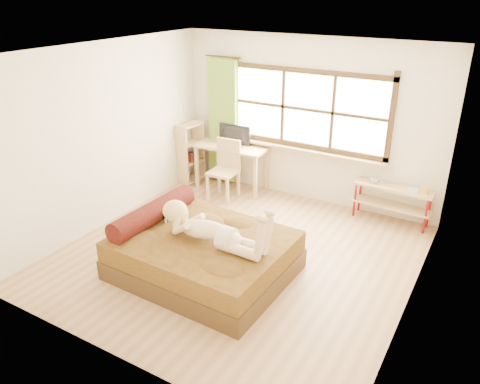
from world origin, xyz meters
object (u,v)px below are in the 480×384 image
Objects in this scene: bed at (201,252)px; woman at (211,219)px; bookshelf at (191,153)px; kitten at (162,212)px; chair at (226,166)px; desk at (232,151)px; pipe_shelf at (393,196)px.

woman is (0.20, -0.05, 0.55)m from bed.
bookshelf is at bearing 132.02° from woman.
bed reaches higher than kitten.
chair is at bearing 119.63° from woman.
woman reaches higher than bed.
desk reaches higher than kitten.
woman reaches higher than chair.
desk is at bearing -175.48° from pipe_shelf.
woman is 2.88m from desk.
bed is 0.77m from kitten.
pipe_shelf is (1.55, 2.70, -0.40)m from woman.
pipe_shelf is (2.83, 0.12, -0.27)m from desk.
chair is (-0.31, 2.07, -0.09)m from kitten.
woman is 1.23× the size of pipe_shelf.
desk is at bearing 15.73° from bookshelf.
kitten is 3.52m from pipe_shelf.
kitten is at bearing -131.48° from pipe_shelf.
desk reaches higher than pipe_shelf.
chair is (0.10, -0.36, -0.14)m from desk.
kitten is 2.46m from desk.
woman is 1.45× the size of chair.
desk is (-0.41, 2.43, 0.05)m from kitten.
bed is 3.18m from pipe_shelf.
chair is at bearing 115.91° from bed.
bed is 1.46× the size of woman.
pipe_shelf is at bearing 61.71° from woman.
bookshelf is (-1.21, 2.30, -0.08)m from kitten.
chair is 0.93m from bookshelf.
desk is 0.83m from bookshelf.
desk is at bearing 114.68° from bed.
bed is 0.59m from woman.
chair reaches higher than kitten.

